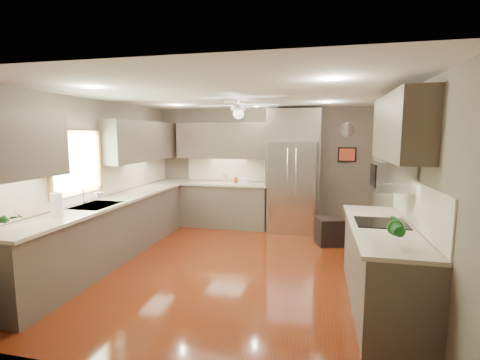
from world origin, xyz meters
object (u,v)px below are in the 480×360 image
at_px(soap_bottle, 99,195).
at_px(paper_towel, 57,205).
at_px(stool, 330,231).
at_px(bowl, 245,182).
at_px(potted_plant_left, 12,218).
at_px(microwave, 392,175).
at_px(refrigerator, 293,173).
at_px(canister_d, 236,180).
at_px(potted_plant_right, 396,227).
at_px(canister_c, 225,178).

bearing_deg(soap_bottle, paper_towel, -84.20).
xyz_separation_m(soap_bottle, stool, (3.49, 1.60, -0.80)).
relative_size(bowl, paper_towel, 0.69).
xyz_separation_m(potted_plant_left, paper_towel, (-0.03, 0.67, 0.00)).
xyz_separation_m(potted_plant_left, stool, (3.36, 3.29, -0.84)).
xyz_separation_m(soap_bottle, bowl, (1.78, 2.37, -0.07)).
distance_m(microwave, paper_towel, 4.07).
distance_m(refrigerator, microwave, 3.03).
bearing_deg(soap_bottle, microwave, -4.73).
bearing_deg(canister_d, paper_towel, -113.27).
bearing_deg(potted_plant_right, refrigerator, 108.16).
relative_size(canister_c, potted_plant_right, 0.59).
bearing_deg(refrigerator, canister_d, 178.16).
bearing_deg(microwave, canister_d, 132.54).
distance_m(canister_c, bowl, 0.46).
distance_m(potted_plant_left, microwave, 4.20).
height_order(soap_bottle, refrigerator, refrigerator).
relative_size(bowl, microwave, 0.42).
distance_m(potted_plant_left, paper_towel, 0.67).
bearing_deg(stool, canister_d, 157.26).
bearing_deg(bowl, paper_towel, -116.39).
height_order(canister_d, potted_plant_right, potted_plant_right).
distance_m(potted_plant_right, paper_towel, 3.88).
height_order(canister_c, refrigerator, refrigerator).
bearing_deg(paper_towel, bowl, 63.61).
relative_size(potted_plant_right, microwave, 0.61).
height_order(potted_plant_right, paper_towel, potted_plant_right).
distance_m(potted_plant_right, microwave, 1.03).
bearing_deg(bowl, canister_c, 172.81).
distance_m(canister_d, potted_plant_right, 4.41).
relative_size(canister_c, microwave, 0.36).
relative_size(soap_bottle, refrigerator, 0.08).
xyz_separation_m(canister_c, soap_bottle, (-1.33, -2.43, 0.01)).
relative_size(canister_c, bowl, 0.87).
bearing_deg(potted_plant_left, microwave, 18.75).
relative_size(potted_plant_left, paper_towel, 0.83).
bearing_deg(paper_towel, canister_c, 70.31).
bearing_deg(stool, soap_bottle, -155.31).
relative_size(potted_plant_right, stool, 0.63).
xyz_separation_m(soap_bottle, potted_plant_right, (3.97, -1.29, 0.07)).
xyz_separation_m(canister_c, stool, (2.15, -0.83, -0.79)).
distance_m(microwave, stool, 2.38).
height_order(canister_d, stool, canister_d).
height_order(potted_plant_left, stool, potted_plant_left).
distance_m(canister_d, paper_towel, 3.72).
distance_m(canister_c, paper_towel, 3.66).
relative_size(potted_plant_left, potted_plant_right, 0.82).
relative_size(microwave, stool, 1.03).
xyz_separation_m(canister_c, potted_plant_left, (-1.20, -4.11, 0.05)).
bearing_deg(paper_towel, refrigerator, 51.76).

